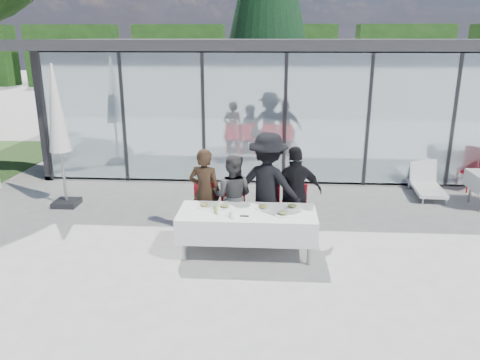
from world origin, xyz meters
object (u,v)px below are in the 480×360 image
object	(u,v)px
lounger	(426,183)
plate_a	(204,205)
diner_chair_d	(295,209)
spare_chair_b	(478,170)
plate_extra	(283,214)
plate_c	(263,207)
dining_table	(247,224)
plate_d	(292,207)
diner_d	(295,193)
juice_bottle	(216,209)
diner_chair_b	(233,207)
plate_b	(224,207)
folded_eyeglasses	(244,216)
diner_chair_c	(267,208)
diner_a	(205,193)
market_umbrella	(57,117)
diner_chair_a	(206,207)
diner_b	(233,196)
diner_c	(268,186)

from	to	relation	value
lounger	plate_a	bearing A→B (deg)	-145.45
diner_chair_d	spare_chair_b	size ratio (longest dim) A/B	1.00
plate_extra	lounger	world-z (taller)	plate_extra
plate_c	lounger	bearing A→B (deg)	41.17
dining_table	plate_d	size ratio (longest dim) A/B	8.40
diner_d	diner_chair_d	bearing A→B (deg)	-105.20
diner_chair_d	juice_bottle	distance (m)	1.59
juice_bottle	lounger	distance (m)	5.73
diner_chair_b	plate_b	size ratio (longest dim) A/B	3.62
plate_a	folded_eyeglasses	size ratio (longest dim) A/B	1.92
plate_a	diner_chair_c	bearing A→B (deg)	28.32
diner_chair_b	diner_chair_d	world-z (taller)	same
dining_table	plate_a	size ratio (longest dim) A/B	8.40
dining_table	spare_chair_b	xyz separation A→B (m)	(5.21, 3.65, -0.00)
diner_chair_b	plate_b	distance (m)	0.65
diner_d	plate_c	size ratio (longest dim) A/B	6.27
diner_a	juice_bottle	bearing A→B (deg)	120.82
plate_a	market_umbrella	distance (m)	3.96
diner_chair_a	plate_b	bearing A→B (deg)	-56.04
juice_bottle	spare_chair_b	world-z (taller)	spare_chair_b
plate_a	diner_chair_d	bearing A→B (deg)	20.27
spare_chair_b	diner_chair_c	bearing A→B (deg)	-149.25
diner_chair_b	plate_extra	distance (m)	1.26
plate_a	plate_c	distance (m)	0.98
diner_b	folded_eyeglasses	bearing A→B (deg)	115.86
diner_b	plate_d	bearing A→B (deg)	164.32
juice_bottle	folded_eyeglasses	bearing A→B (deg)	-14.81
dining_table	plate_a	bearing A→B (deg)	166.27
diner_c	spare_chair_b	bearing A→B (deg)	-130.06
dining_table	plate_c	distance (m)	0.38
diner_b	diner_chair_b	world-z (taller)	diner_b
plate_a	lounger	size ratio (longest dim) A/B	0.20
diner_chair_a	spare_chair_b	bearing A→B (deg)	25.82
plate_a	folded_eyeglasses	xyz separation A→B (m)	(0.70, -0.40, -0.02)
plate_extra	diner_chair_d	bearing A→B (deg)	74.75
dining_table	diner_chair_c	distance (m)	0.82
diner_c	dining_table	bearing A→B (deg)	84.51
diner_c	diner_chair_d	bearing A→B (deg)	-157.56
diner_a	plate_extra	xyz separation A→B (m)	(1.37, -0.84, -0.04)
diner_chair_c	plate_c	size ratio (longest dim) A/B	3.62
diner_chair_d	juice_bottle	size ratio (longest dim) A/B	7.28
diner_c	plate_extra	size ratio (longest dim) A/B	7.15
dining_table	diner_chair_b	xyz separation A→B (m)	(-0.30, 0.75, -0.00)
diner_chair_b	plate_a	xyz separation A→B (m)	(-0.43, -0.57, 0.24)
diner_chair_d	diner_c	bearing A→B (deg)	-176.49
diner_c	diner_chair_c	world-z (taller)	diner_c
dining_table	plate_b	size ratio (longest dim) A/B	8.40
diner_chair_a	spare_chair_b	xyz separation A→B (m)	(6.00, 2.90, 0.00)
plate_c	diner_chair_c	bearing A→B (deg)	82.52
plate_a	lounger	xyz separation A→B (m)	(4.71, 3.24, -0.52)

